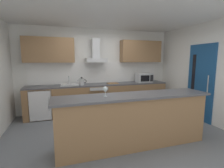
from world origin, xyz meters
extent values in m
cube|color=slate|center=(0.00, 0.00, -0.01)|extent=(5.90, 4.55, 0.02)
cube|color=white|center=(0.00, 0.00, 2.61)|extent=(5.90, 4.55, 0.02)
cube|color=white|center=(0.00, 1.84, 1.30)|extent=(5.90, 0.12, 2.60)
cube|color=white|center=(2.51, 0.00, 1.30)|extent=(0.12, 4.55, 2.60)
cube|color=white|center=(0.00, 1.77, 1.23)|extent=(4.16, 0.02, 0.66)
cube|color=olive|center=(0.00, 1.46, 0.43)|extent=(4.31, 0.60, 0.86)
cube|color=#4C4C51|center=(0.00, 1.46, 0.88)|extent=(4.31, 0.60, 0.04)
cube|color=olive|center=(0.12, -0.74, 0.48)|extent=(2.85, 0.52, 0.96)
cube|color=#4C4C51|center=(0.12, -0.74, 0.98)|extent=(2.95, 0.64, 0.04)
cube|color=olive|center=(-1.44, 1.61, 1.91)|extent=(1.38, 0.32, 0.70)
cube|color=olive|center=(1.44, 1.61, 1.91)|extent=(1.38, 0.32, 0.70)
cube|color=navy|center=(2.43, 0.02, 1.02)|extent=(0.04, 0.85, 2.05)
cube|color=black|center=(2.41, 0.26, 1.13)|extent=(0.01, 0.11, 1.31)
cylinder|color=#B7BABC|center=(2.39, -0.25, 1.02)|extent=(0.03, 0.03, 0.45)
cube|color=slate|center=(-0.11, 1.44, 0.46)|extent=(0.60, 0.56, 0.80)
cube|color=black|center=(-0.11, 1.15, 0.40)|extent=(0.50, 0.02, 0.48)
cube|color=#B7BABC|center=(-0.11, 1.15, 0.80)|extent=(0.54, 0.02, 0.09)
cylinder|color=#B7BABC|center=(-0.11, 1.11, 0.64)|extent=(0.49, 0.02, 0.02)
cube|color=white|center=(-1.71, 1.44, 0.42)|extent=(0.58, 0.56, 0.85)
cube|color=silver|center=(-1.71, 1.15, 0.43)|extent=(0.55, 0.02, 0.80)
cylinder|color=#B7BABC|center=(-1.49, 1.13, 0.47)|extent=(0.02, 0.02, 0.38)
cube|color=#B7BABC|center=(1.48, 1.41, 1.05)|extent=(0.50, 0.36, 0.30)
cube|color=black|center=(1.42, 1.22, 1.05)|extent=(0.30, 0.02, 0.19)
cube|color=black|center=(1.66, 1.22, 1.05)|extent=(0.10, 0.01, 0.21)
cube|color=silver|center=(-0.92, 1.44, 0.92)|extent=(0.50, 0.40, 0.04)
cylinder|color=#B7BABC|center=(-0.92, 1.57, 1.03)|extent=(0.03, 0.03, 0.26)
cylinder|color=#B7BABC|center=(-0.92, 1.49, 1.15)|extent=(0.03, 0.16, 0.03)
cylinder|color=#B7BABC|center=(-0.57, 1.40, 1.00)|extent=(0.15, 0.15, 0.20)
sphere|color=black|center=(-0.57, 1.40, 1.11)|extent=(0.06, 0.06, 0.06)
cone|color=#B7BABC|center=(-0.67, 1.40, 1.04)|extent=(0.09, 0.04, 0.07)
torus|color=black|center=(-0.48, 1.40, 1.01)|extent=(0.11, 0.02, 0.11)
cube|color=#B7BABC|center=(-0.11, 1.54, 1.62)|extent=(0.62, 0.45, 0.12)
cube|color=#B7BABC|center=(-0.11, 1.59, 1.98)|extent=(0.22, 0.22, 0.60)
cylinder|color=silver|center=(-0.43, -0.71, 1.00)|extent=(0.07, 0.07, 0.01)
cylinder|color=silver|center=(-0.43, -0.71, 1.05)|extent=(0.01, 0.01, 0.09)
ellipsoid|color=silver|center=(-0.43, -0.71, 1.13)|extent=(0.08, 0.08, 0.10)
cube|color=#9E7247|center=(0.39, 1.41, 0.91)|extent=(0.35, 0.24, 0.02)
camera|label=1|loc=(-1.18, -3.48, 1.64)|focal=26.57mm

